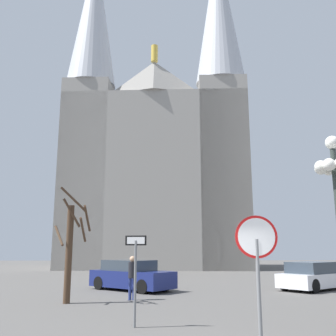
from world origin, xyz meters
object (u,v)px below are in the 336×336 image
Objects in this scene: cathedral at (157,154)px; street_lamp at (336,188)px; pedestrian_walking at (132,273)px; parked_car_far_white at (313,277)px; parked_car_near_navy at (131,276)px; stop_sign at (257,254)px; one_way_arrow_sign at (135,269)px; bare_tree at (70,247)px.

cathedral reaches higher than street_lamp.
cathedral is at bearing 87.58° from pedestrian_walking.
pedestrian_walking is at bearing -158.35° from parked_car_far_white.
parked_car_near_navy is at bearing 179.05° from parked_car_far_white.
stop_sign is 4.04m from street_lamp.
one_way_arrow_sign is 12.29m from parked_car_far_white.
one_way_arrow_sign is 0.55× the size of bare_tree.
pedestrian_walking is at bearing 21.06° from bare_tree.
bare_tree is 2.71m from pedestrian_walking.
bare_tree is at bearing 149.28° from street_lamp.
parked_car_far_white is (8.41, 8.92, -0.84)m from one_way_arrow_sign.
street_lamp reaches higher than parked_car_far_white.
bare_tree reaches higher than parked_car_near_navy.
street_lamp is (2.87, 2.26, 1.71)m from stop_sign.
parked_car_far_white is (11.14, 4.39, -1.43)m from bare_tree.
cathedral is 7.19× the size of street_lamp.
cathedral reaches higher than bare_tree.
street_lamp is at bearing 38.26° from stop_sign.
pedestrian_walking reaches higher than parked_car_far_white.
street_lamp is (4.83, -30.34, -8.36)m from cathedral.
pedestrian_walking is (-5.87, 5.78, -2.59)m from street_lamp.
cathedral is 27.53m from bare_tree.
one_way_arrow_sign is (-0.65, -29.98, -10.51)m from cathedral.
cathedral is 13.69× the size of stop_sign.
street_lamp is at bearing -30.72° from bare_tree.
street_lamp is 11.62m from parked_car_near_navy.
pedestrian_walking is at bearing 110.45° from stop_sign.
parked_car_far_white is at bearing -0.95° from parked_car_near_navy.
one_way_arrow_sign is (-2.62, 2.62, -0.44)m from stop_sign.
cathedral is 34.18m from stop_sign.
stop_sign is 12.97m from parked_car_far_white.
cathedral is 23.81m from parked_car_near_navy.
one_way_arrow_sign is at bearing 134.98° from stop_sign.
bare_tree is 5.19m from parked_car_near_navy.
one_way_arrow_sign is at bearing -91.25° from cathedral.
pedestrian_walking is (0.26, -3.64, 0.35)m from parked_car_near_navy.
parked_car_near_navy reaches higher than parked_car_far_white.
one_way_arrow_sign is 0.55× the size of parked_car_far_white.
stop_sign is at bearing -45.02° from one_way_arrow_sign.
cathedral is at bearing 86.46° from parked_car_near_navy.
cathedral reaches higher than stop_sign.
pedestrian_walking is at bearing -85.96° from parked_car_near_navy.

